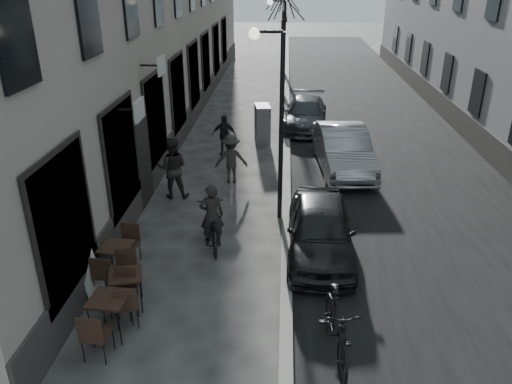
# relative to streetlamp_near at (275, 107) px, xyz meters

# --- Properties ---
(ground) EXTENTS (120.00, 120.00, 0.00)m
(ground) POSITION_rel_streetlamp_near_xyz_m (0.17, -6.00, -3.16)
(ground) COLOR #383633
(ground) RESTS_ON ground
(road) EXTENTS (7.30, 60.00, 0.00)m
(road) POSITION_rel_streetlamp_near_xyz_m (4.02, 10.00, -3.16)
(road) COLOR black
(road) RESTS_ON ground
(kerb) EXTENTS (0.25, 60.00, 0.12)m
(kerb) POSITION_rel_streetlamp_near_xyz_m (0.37, 10.00, -3.10)
(kerb) COLOR slate
(kerb) RESTS_ON ground
(streetlamp_near) EXTENTS (0.90, 0.28, 5.09)m
(streetlamp_near) POSITION_rel_streetlamp_near_xyz_m (0.00, 0.00, 0.00)
(streetlamp_near) COLOR black
(streetlamp_near) RESTS_ON ground
(streetlamp_far) EXTENTS (0.90, 0.28, 5.09)m
(streetlamp_far) POSITION_rel_streetlamp_near_xyz_m (0.00, 12.00, 0.00)
(streetlamp_far) COLOR black
(streetlamp_far) RESTS_ON ground
(tree_near) EXTENTS (2.40, 2.40, 5.70)m
(tree_near) POSITION_rel_streetlamp_near_xyz_m (0.07, 15.00, 1.50)
(tree_near) COLOR black
(tree_near) RESTS_ON ground
(bistro_set_a) EXTENTS (0.73, 1.70, 0.99)m
(bistro_set_a) POSITION_rel_streetlamp_near_xyz_m (-2.93, -5.06, -2.65)
(bistro_set_a) COLOR black
(bistro_set_a) RESTS_ON ground
(bistro_set_b) EXTENTS (0.86, 1.64, 0.94)m
(bistro_set_b) POSITION_rel_streetlamp_near_xyz_m (-2.88, -4.22, -2.68)
(bistro_set_b) COLOR black
(bistro_set_b) RESTS_ON ground
(bistro_set_c) EXTENTS (0.74, 1.68, 0.97)m
(bistro_set_c) POSITION_rel_streetlamp_near_xyz_m (-3.39, -3.18, -2.66)
(bistro_set_c) COLOR black
(bistro_set_c) RESTS_ON ground
(sign_board) EXTENTS (0.44, 0.63, 1.02)m
(sign_board) POSITION_rel_streetlamp_near_xyz_m (-3.71, -3.90, -2.75)
(sign_board) COLOR black
(sign_board) RESTS_ON ground
(utility_cabinet) EXTENTS (0.70, 1.07, 1.50)m
(utility_cabinet) POSITION_rel_streetlamp_near_xyz_m (-0.61, 6.60, -2.41)
(utility_cabinet) COLOR slate
(utility_cabinet) RESTS_ON ground
(bicycle) EXTENTS (1.06, 2.01, 1.00)m
(bicycle) POSITION_rel_streetlamp_near_xyz_m (-1.49, -1.59, -2.66)
(bicycle) COLOR black
(bicycle) RESTS_ON ground
(cyclist_rider) EXTENTS (0.67, 0.51, 1.64)m
(cyclist_rider) POSITION_rel_streetlamp_near_xyz_m (-1.49, -1.59, -2.34)
(cyclist_rider) COLOR black
(cyclist_rider) RESTS_ON ground
(pedestrian_near) EXTENTS (0.96, 0.78, 1.88)m
(pedestrian_near) POSITION_rel_streetlamp_near_xyz_m (-3.06, 1.21, -2.22)
(pedestrian_near) COLOR #282622
(pedestrian_near) RESTS_ON ground
(pedestrian_mid) EXTENTS (1.11, 0.72, 1.61)m
(pedestrian_mid) POSITION_rel_streetlamp_near_xyz_m (-1.42, 2.44, -2.36)
(pedestrian_mid) COLOR #2E2C28
(pedestrian_mid) RESTS_ON ground
(pedestrian_far) EXTENTS (0.91, 0.42, 1.52)m
(pedestrian_far) POSITION_rel_streetlamp_near_xyz_m (-1.96, 5.05, -2.40)
(pedestrian_far) COLOR black
(pedestrian_far) RESTS_ON ground
(car_near) EXTENTS (1.67, 3.97, 1.34)m
(car_near) POSITION_rel_streetlamp_near_xyz_m (1.17, -1.88, -2.49)
(car_near) COLOR black
(car_near) RESTS_ON ground
(car_mid) EXTENTS (1.93, 4.61, 1.48)m
(car_mid) POSITION_rel_streetlamp_near_xyz_m (2.28, 3.77, -2.42)
(car_mid) COLOR #989CA1
(car_mid) RESTS_ON ground
(car_far) EXTENTS (2.11, 4.42, 1.24)m
(car_far) POSITION_rel_streetlamp_near_xyz_m (1.17, 8.66, -2.54)
(car_far) COLOR #35383F
(car_far) RESTS_ON ground
(moped) EXTENTS (0.76, 2.10, 1.24)m
(moped) POSITION_rel_streetlamp_near_xyz_m (1.25, -5.37, -2.54)
(moped) COLOR black
(moped) RESTS_ON ground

